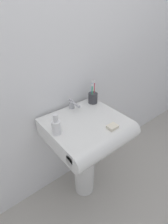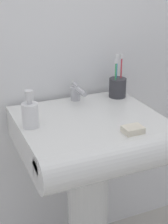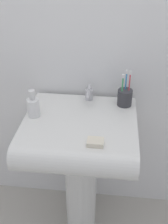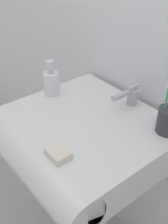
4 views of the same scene
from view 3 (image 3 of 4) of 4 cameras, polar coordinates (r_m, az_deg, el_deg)
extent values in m
plane|color=#ADA89E|center=(2.01, -0.57, -21.63)|extent=(6.00, 6.00, 0.00)
cube|color=white|center=(1.52, 0.54, 16.14)|extent=(5.00, 0.05, 2.40)
cylinder|color=white|center=(1.74, -0.63, -14.77)|extent=(0.18, 0.18, 0.71)
cube|color=white|center=(1.46, -0.73, -3.48)|extent=(0.57, 0.48, 0.13)
cylinder|color=white|center=(1.27, -2.09, -9.84)|extent=(0.57, 0.13, 0.13)
cylinder|color=#B7B7BC|center=(1.57, 1.04, 3.57)|extent=(0.04, 0.04, 0.06)
cylinder|color=#B7B7BC|center=(1.51, 0.85, 3.63)|extent=(0.02, 0.11, 0.02)
cube|color=#B7B7BC|center=(1.55, 1.05, 4.96)|extent=(0.01, 0.06, 0.01)
cylinder|color=#38383D|center=(1.53, 8.28, 2.91)|extent=(0.08, 0.08, 0.09)
cylinder|color=#3FB266|center=(1.49, 7.73, 4.29)|extent=(0.01, 0.01, 0.15)
cube|color=white|center=(1.46, 7.97, 7.20)|extent=(0.01, 0.01, 0.02)
cylinder|color=#D83F4C|center=(1.50, 9.12, 4.71)|extent=(0.01, 0.01, 0.17)
cube|color=white|center=(1.47, 9.43, 7.89)|extent=(0.01, 0.01, 0.02)
cylinder|color=#338CD8|center=(1.52, 8.43, 4.93)|extent=(0.01, 0.01, 0.16)
cube|color=white|center=(1.48, 8.71, 8.04)|extent=(0.01, 0.01, 0.02)
cylinder|color=white|center=(1.43, -10.27, 0.78)|extent=(0.06, 0.06, 0.09)
cylinder|color=silver|center=(1.41, -10.48, 2.68)|extent=(0.02, 0.02, 0.01)
cylinder|color=silver|center=(1.40, -10.59, 3.60)|extent=(0.03, 0.03, 0.04)
cube|color=silver|center=(1.25, 2.32, -6.15)|extent=(0.07, 0.06, 0.02)
camera|label=1|loc=(0.88, -63.81, 13.56)|focal=28.00mm
camera|label=2|loc=(0.71, -74.00, -12.32)|focal=55.00mm
camera|label=4|loc=(0.82, 42.73, 9.87)|focal=45.00mm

